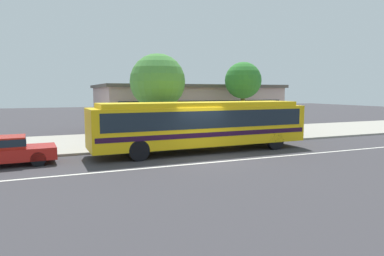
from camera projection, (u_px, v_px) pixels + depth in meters
The scene contains 11 objects.
ground_plane at pixel (208, 159), 16.51m from camera, with size 120.00×120.00×0.00m, color #38363A.
sidewalk_slab at pixel (161, 138), 23.29m from camera, with size 60.00×8.00×0.12m, color #A09B8E.
lane_stripe_center at pixel (215, 162), 15.77m from camera, with size 56.00×0.16×0.01m, color silver.
transit_bus at pixel (202, 123), 18.46m from camera, with size 11.96×2.80×2.68m.
pedestrian_waiting_near_sign at pixel (238, 123), 23.24m from camera, with size 0.43×0.43×1.70m.
pedestrian_walking_along_curb at pixel (118, 131), 18.81m from camera, with size 0.43×0.43×1.63m.
pedestrian_standing_by_tree at pixel (111, 129), 19.58m from camera, with size 0.38×0.38×1.68m.
bus_stop_sign at pixel (238, 118), 21.23m from camera, with size 0.08×0.44×2.32m.
street_tree_near_stop at pixel (158, 82), 20.94m from camera, with size 3.41×3.41×5.44m.
street_tree_mid_block at pixel (243, 81), 24.06m from camera, with size 2.58×2.58×5.20m.
station_building at pixel (185, 107), 29.23m from camera, with size 14.50×9.21×3.79m.
Camera 1 is at (-6.98, -14.70, 3.26)m, focal length 31.92 mm.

